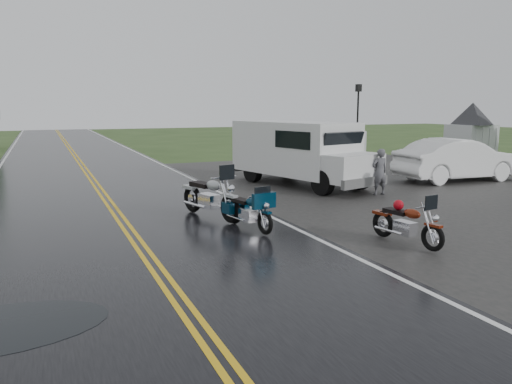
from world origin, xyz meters
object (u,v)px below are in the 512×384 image
motorcycle_red (433,227)px  motorcycle_teal (265,213)px  person_at_van (379,173)px  sedan_white (457,161)px  motorcycle_silver (230,197)px  van_white (323,160)px  visitor_center (472,117)px  lamp_post_far_right (357,122)px

motorcycle_red → motorcycle_teal: 3.68m
person_at_van → sedan_white: (4.89, 1.43, 0.06)m
motorcycle_silver → person_at_van: 6.47m
van_white → sedan_white: (6.70, 0.76, -0.39)m
motorcycle_teal → visitor_center: bearing=20.9°
motorcycle_red → van_white: (1.38, 6.71, 0.67)m
motorcycle_teal → person_at_van: 6.75m
sedan_white → motorcycle_red: bearing=135.5°
motorcycle_teal → lamp_post_far_right: 17.85m
person_at_van → lamp_post_far_right: bearing=-117.6°
motorcycle_silver → sedan_white: 11.57m
motorcycle_silver → sedan_white: (11.04, 3.46, 0.12)m
visitor_center → motorcycle_red: size_ratio=8.27×
motorcycle_red → person_at_van: (3.19, 6.03, 0.21)m
motorcycle_red → motorcycle_silver: size_ratio=0.78×
motorcycle_silver → lamp_post_far_right: lamp_post_far_right is taller
motorcycle_red → motorcycle_silver: (-2.95, 4.01, 0.16)m
lamp_post_far_right → van_white: bearing=-129.8°
visitor_center → motorcycle_teal: 20.17m
van_white → person_at_van: (1.81, -0.68, -0.46)m
lamp_post_far_right → motorcycle_red: bearing=-119.7°
visitor_center → person_at_van: size_ratio=10.19×
motorcycle_silver → lamp_post_far_right: (12.05, 11.97, 1.40)m
motorcycle_silver → person_at_van: person_at_van is taller
motorcycle_silver → van_white: 5.13m
visitor_center → lamp_post_far_right: (-5.45, 2.95, -0.27)m
motorcycle_silver → van_white: bearing=16.3°
visitor_center → lamp_post_far_right: size_ratio=3.76×
visitor_center → motorcycle_silver: bearing=-152.7°
van_white → sedan_white: van_white is taller
van_white → lamp_post_far_right: (7.72, 9.27, 0.89)m
motorcycle_red → van_white: van_white is taller
sedan_white → lamp_post_far_right: (1.02, 8.51, 1.28)m
motorcycle_teal → sedan_white: bearing=14.1°
motorcycle_teal → sedan_white: size_ratio=0.37×
motorcycle_red → person_at_van: bearing=54.6°
visitor_center → sedan_white: visitor_center is taller
van_white → sedan_white: bearing=-8.7°
visitor_center → person_at_van: 13.44m
motorcycle_teal → motorcycle_silver: (-0.34, 1.42, 0.17)m
van_white → sedan_white: 6.75m
motorcycle_silver → person_at_van: (6.14, 2.03, 0.05)m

